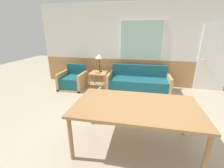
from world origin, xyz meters
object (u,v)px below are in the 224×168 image
object	(u,v)px
couch	(138,83)
side_table	(99,75)
dining_table	(136,109)
armchair	(73,81)
table_lamp	(99,57)

from	to	relation	value
couch	side_table	distance (m)	1.34
couch	dining_table	bearing A→B (deg)	-89.37
dining_table	couch	bearing A→B (deg)	90.63
armchair	table_lamp	distance (m)	1.19
side_table	couch	bearing A→B (deg)	-1.81
side_table	table_lamp	bearing A→B (deg)	84.26
couch	side_table	world-z (taller)	couch
couch	side_table	size ratio (longest dim) A/B	3.51
couch	table_lamp	world-z (taller)	table_lamp
side_table	table_lamp	xyz separation A→B (m)	(0.01, 0.10, 0.58)
table_lamp	dining_table	bearing A→B (deg)	-63.51
side_table	dining_table	bearing A→B (deg)	-62.49
table_lamp	armchair	bearing A→B (deg)	-155.17
couch	table_lamp	bearing A→B (deg)	173.94
armchair	side_table	bearing A→B (deg)	14.89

